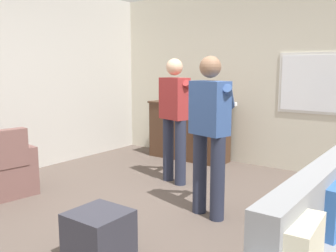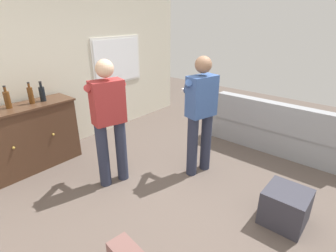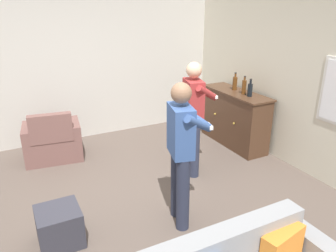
# 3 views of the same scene
# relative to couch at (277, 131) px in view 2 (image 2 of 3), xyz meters

# --- Properties ---
(ground) EXTENTS (10.40, 10.40, 0.00)m
(ground) POSITION_rel_couch_xyz_m (-1.92, 0.31, -0.34)
(ground) COLOR brown
(wall_back_with_window) EXTENTS (5.20, 0.15, 2.80)m
(wall_back_with_window) POSITION_rel_couch_xyz_m (-1.90, 2.97, 1.05)
(wall_back_with_window) COLOR beige
(wall_back_with_window) RESTS_ON ground
(couch) EXTENTS (0.57, 2.41, 0.87)m
(couch) POSITION_rel_couch_xyz_m (0.00, 0.00, 0.00)
(couch) COLOR gray
(couch) RESTS_ON ground
(sideboard_cabinet) EXTENTS (1.42, 0.49, 0.98)m
(sideboard_cabinet) POSITION_rel_couch_xyz_m (-2.96, 2.61, 0.15)
(sideboard_cabinet) COLOR #472D1E
(sideboard_cabinet) RESTS_ON ground
(bottle_wine_green) EXTENTS (0.08, 0.08, 0.31)m
(bottle_wine_green) POSITION_rel_couch_xyz_m (-3.08, 2.66, 0.76)
(bottle_wine_green) COLOR #593314
(bottle_wine_green) RESTS_ON sideboard_cabinet
(bottle_liquor_amber) EXTENTS (0.07, 0.07, 0.31)m
(bottle_liquor_amber) POSITION_rel_couch_xyz_m (-2.78, 2.62, 0.76)
(bottle_liquor_amber) COLOR #593314
(bottle_liquor_amber) RESTS_ON sideboard_cabinet
(bottle_spirits_clear) EXTENTS (0.08, 0.08, 0.29)m
(bottle_spirits_clear) POSITION_rel_couch_xyz_m (-2.62, 2.61, 0.75)
(bottle_spirits_clear) COLOR black
(bottle_spirits_clear) RESTS_ON sideboard_cabinet
(ottoman) EXTENTS (0.45, 0.45, 0.41)m
(ottoman) POSITION_rel_couch_xyz_m (-1.68, -0.69, -0.14)
(ottoman) COLOR #33333D
(ottoman) RESTS_ON ground
(person_standing_left) EXTENTS (0.54, 0.52, 1.68)m
(person_standing_left) POSITION_rel_couch_xyz_m (-2.39, 1.39, 0.59)
(person_standing_left) COLOR #282D42
(person_standing_left) RESTS_ON ground
(person_standing_right) EXTENTS (0.54, 0.51, 1.68)m
(person_standing_right) POSITION_rel_couch_xyz_m (-1.42, 0.65, 0.59)
(person_standing_right) COLOR #282D42
(person_standing_right) RESTS_ON ground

